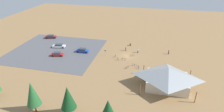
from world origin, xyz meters
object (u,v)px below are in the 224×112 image
object	(u,v)px
pine_west	(108,108)
car_white_end_stall	(59,46)
bicycle_blue_back_row	(134,65)
car_maroon_front_row	(51,37)
bicycle_purple_yard_center	(138,67)
visitor_at_bikes	(138,51)
bicycle_teal_yard_front	(127,67)
car_red_back_corner	(57,54)
bicycle_orange_yard_right	(132,55)
visitor_crossing_yard	(169,52)
lot_sign	(105,52)
car_blue_mid_lot	(82,50)
trash_bin	(130,45)
bicycle_silver_yard_left	(118,59)
bike_pavilion	(168,76)
pine_far_west	(32,94)
visitor_near_lot	(126,49)
bicycle_white_mid_cluster	(115,56)
pine_center	(68,97)
bicycle_red_edge_north	(123,59)

from	to	relation	value
pine_west	car_white_end_stall	world-z (taller)	pine_west
bicycle_blue_back_row	car_maroon_front_row	distance (m)	41.74
bicycle_purple_yard_center	visitor_at_bikes	size ratio (longest dim) A/B	0.95
bicycle_teal_yard_front	car_red_back_corner	size ratio (longest dim) A/B	0.31
visitor_at_bikes	bicycle_orange_yard_right	bearing A→B (deg)	63.00
bicycle_orange_yard_right	visitor_crossing_yard	distance (m)	13.41
bicycle_purple_yard_center	visitor_crossing_yard	xyz separation A→B (m)	(-9.44, -12.74, 0.54)
lot_sign	pine_west	world-z (taller)	pine_west
car_blue_mid_lot	visitor_crossing_yard	xyz separation A→B (m)	(-30.71, -5.75, 0.14)
car_red_back_corner	car_maroon_front_row	size ratio (longest dim) A/B	0.91
trash_bin	car_blue_mid_lot	bearing A→B (deg)	32.57
trash_bin	pine_west	size ratio (longest dim) A/B	0.15
bicycle_orange_yard_right	car_blue_mid_lot	size ratio (longest dim) A/B	0.37
pine_west	bicycle_orange_yard_right	bearing A→B (deg)	-90.84
bicycle_silver_yard_left	visitor_at_bikes	bearing A→B (deg)	-129.76
lot_sign	car_blue_mid_lot	distance (m)	8.85
bike_pavilion	car_maroon_front_row	world-z (taller)	bike_pavilion
trash_bin	bicycle_blue_back_row	distance (m)	16.57
pine_far_west	car_white_end_stall	bearing A→B (deg)	-70.76
lot_sign	car_blue_mid_lot	xyz separation A→B (m)	(8.81, -0.59, -0.63)
pine_west	bicycle_teal_yard_front	xyz separation A→B (m)	(-0.13, -23.39, -3.71)
pine_far_west	car_blue_mid_lot	bearing A→B (deg)	-87.74
visitor_near_lot	visitor_at_bikes	world-z (taller)	visitor_at_bikes
bicycle_blue_back_row	car_blue_mid_lot	size ratio (longest dim) A/B	0.37
bicycle_white_mid_cluster	lot_sign	bearing A→B (deg)	-6.22
pine_center	bicycle_blue_back_row	size ratio (longest dim) A/B	4.45
bike_pavilion	lot_sign	size ratio (longest dim) A/B	6.04
lot_sign	car_blue_mid_lot	size ratio (longest dim) A/B	0.49
bicycle_blue_back_row	car_red_back_corner	distance (m)	27.27
car_blue_mid_lot	visitor_near_lot	size ratio (longest dim) A/B	2.81
car_red_back_corner	car_maroon_front_row	world-z (taller)	car_maroon_front_row
trash_bin	bicycle_white_mid_cluster	bearing A→B (deg)	72.06
bicycle_silver_yard_left	visitor_at_bikes	xyz separation A→B (m)	(-5.97, -7.17, 0.54)
pine_far_west	visitor_crossing_yard	bearing A→B (deg)	-128.37
bicycle_red_edge_north	bicycle_purple_yard_center	xyz separation A→B (m)	(-5.63, 4.51, 0.02)
trash_bin	bicycle_purple_yard_center	world-z (taller)	trash_bin
bicycle_silver_yard_left	visitor_crossing_yard	bearing A→B (deg)	-152.86
bike_pavilion	bicycle_teal_yard_front	bearing A→B (deg)	-32.37
pine_far_west	bicycle_white_mid_cluster	xyz separation A→B (m)	(-11.27, -30.48, -4.51)
pine_far_west	bicycle_red_edge_north	world-z (taller)	pine_far_west
trash_bin	visitor_near_lot	bearing A→B (deg)	79.38
lot_sign	bicycle_orange_yard_right	size ratio (longest dim) A/B	1.33
car_white_end_stall	bicycle_teal_yard_front	bearing A→B (deg)	161.03
bicycle_white_mid_cluster	bicycle_orange_yard_right	bearing A→B (deg)	-160.54
car_red_back_corner	lot_sign	bearing A→B (deg)	-165.20
bike_pavilion	car_red_back_corner	xyz separation A→B (m)	(37.11, -10.24, -2.49)
bicycle_orange_yard_right	bicycle_silver_yard_left	world-z (taller)	bicycle_silver_yard_left
bicycle_white_mid_cluster	car_maroon_front_row	distance (m)	33.30
bicycle_teal_yard_front	car_blue_mid_lot	size ratio (longest dim) A/B	0.31
lot_sign	bicycle_orange_yard_right	xyz separation A→B (m)	(-9.37, -1.60, -1.06)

